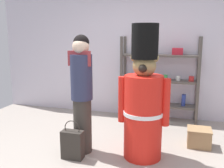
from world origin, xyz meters
TOP-DOWN VIEW (x-y plane):
  - ground_plane at (0.00, 0.00)m, footprint 6.40×6.40m
  - back_wall at (0.00, 2.20)m, footprint 6.40×0.12m
  - merchandise_shelf at (0.33, 1.98)m, footprint 1.48×0.35m
  - teddy_bear_guard at (0.27, 0.33)m, footprint 0.69×0.53m
  - person_shopper at (-0.57, 0.26)m, footprint 0.31×0.30m
  - shopping_bag at (-0.63, 0.02)m, footprint 0.29×0.15m
  - display_crate at (1.03, 0.89)m, footprint 0.35×0.31m

SIDE VIEW (x-z plane):
  - ground_plane at x=0.00m, z-range 0.00..0.00m
  - display_crate at x=1.03m, z-range 0.00..0.27m
  - shopping_bag at x=-0.63m, z-range -0.07..0.47m
  - teddy_bear_guard at x=0.27m, z-range -0.14..1.65m
  - merchandise_shelf at x=0.33m, z-range 0.01..1.63m
  - person_shopper at x=-0.57m, z-range 0.07..1.72m
  - back_wall at x=0.00m, z-range 0.00..2.60m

